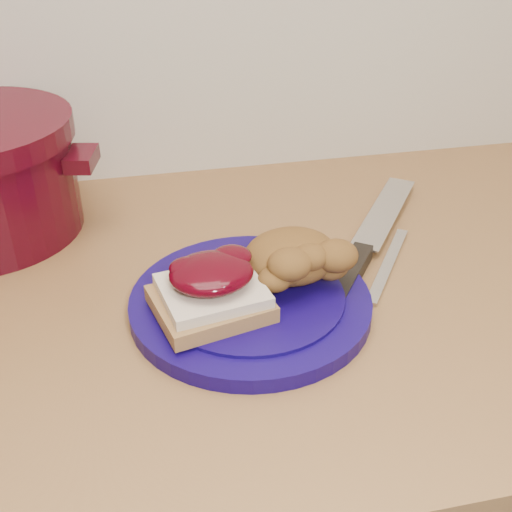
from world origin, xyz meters
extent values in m
cylinder|color=#0F054C|center=(0.04, 1.46, 0.91)|extent=(0.27, 0.27, 0.02)
cube|color=olive|center=(0.00, 1.44, 0.93)|extent=(0.12, 0.11, 0.02)
cube|color=beige|center=(0.00, 1.44, 0.94)|extent=(0.11, 0.10, 0.01)
ellipsoid|color=#33010A|center=(0.00, 1.44, 0.96)|extent=(0.09, 0.08, 0.02)
ellipsoid|color=brown|center=(0.09, 1.48, 0.94)|extent=(0.11, 0.10, 0.05)
cube|color=black|center=(0.15, 1.48, 0.91)|extent=(0.09, 0.11, 0.02)
cube|color=silver|center=(0.25, 1.61, 0.91)|extent=(0.14, 0.18, 0.00)
cube|color=silver|center=(0.21, 1.50, 0.90)|extent=(0.10, 0.14, 0.00)
cube|color=#380510|center=(-0.11, 1.66, 0.99)|extent=(0.04, 0.06, 0.02)
camera|label=1|loc=(-0.06, 0.95, 1.29)|focal=45.00mm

